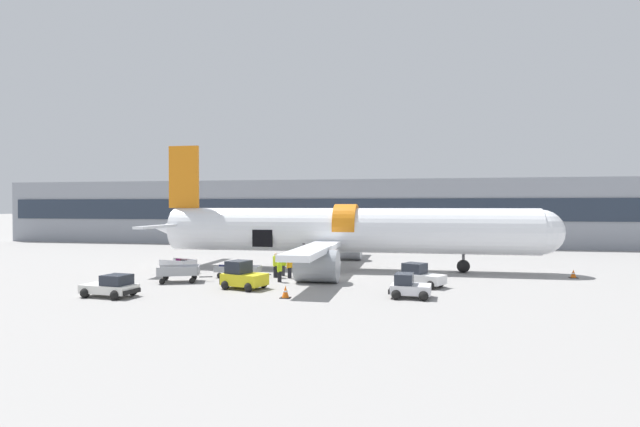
# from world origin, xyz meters

# --- Properties ---
(ground_plane) EXTENTS (500.00, 500.00, 0.00)m
(ground_plane) POSITION_xyz_m (0.00, 0.00, 0.00)
(ground_plane) COLOR gray
(terminal_strip) EXTENTS (106.21, 11.14, 8.73)m
(terminal_strip) POSITION_xyz_m (0.00, 33.58, 4.37)
(terminal_strip) COLOR gray
(terminal_strip) RESTS_ON ground_plane
(airplane) EXTENTS (34.06, 26.72, 10.56)m
(airplane) POSITION_xyz_m (0.00, 4.77, 3.16)
(airplane) COLOR white
(airplane) RESTS_ON ground_plane
(baggage_tug_lead) EXTENTS (2.45, 2.24, 1.39)m
(baggage_tug_lead) POSITION_xyz_m (5.71, -6.92, 0.60)
(baggage_tug_lead) COLOR silver
(baggage_tug_lead) RESTS_ON ground_plane
(baggage_tug_mid) EXTENTS (3.10, 2.62, 1.77)m
(baggage_tug_mid) POSITION_xyz_m (-4.77, -5.78, 0.76)
(baggage_tug_mid) COLOR yellow
(baggage_tug_mid) RESTS_ON ground_plane
(baggage_tug_rear) EXTENTS (3.36, 2.30, 1.31)m
(baggage_tug_rear) POSITION_xyz_m (-11.30, -9.98, 0.59)
(baggage_tug_rear) COLOR silver
(baggage_tug_rear) RESTS_ON ground_plane
(baggage_tug_spare) EXTENTS (3.32, 2.72, 1.51)m
(baggage_tug_spare) POSITION_xyz_m (6.34, -2.73, 0.65)
(baggage_tug_spare) COLOR white
(baggage_tug_spare) RESTS_ON ground_plane
(baggage_cart_loading) EXTENTS (4.23, 1.79, 0.92)m
(baggage_cart_loading) POSITION_xyz_m (-6.87, -1.05, 0.45)
(baggage_cart_loading) COLOR #999BA0
(baggage_cart_loading) RESTS_ON ground_plane
(baggage_cart_queued) EXTENTS (3.79, 2.70, 1.12)m
(baggage_cart_queued) POSITION_xyz_m (-10.01, -3.99, 0.56)
(baggage_cart_queued) COLOR #999BA0
(baggage_cart_queued) RESTS_ON ground_plane
(baggage_cart_empty) EXTENTS (3.55, 2.44, 1.11)m
(baggage_cart_empty) POSITION_xyz_m (-12.22, 0.22, 0.57)
(baggage_cart_empty) COLOR silver
(baggage_cart_empty) RESTS_ON ground_plane
(ground_crew_loader_a) EXTENTS (0.51, 0.53, 1.61)m
(ground_crew_loader_a) POSITION_xyz_m (-2.98, -0.81, 0.85)
(ground_crew_loader_a) COLOR black
(ground_crew_loader_a) RESTS_ON ground_plane
(ground_crew_loader_b) EXTENTS (0.57, 0.43, 1.62)m
(ground_crew_loader_b) POSITION_xyz_m (-3.79, 0.34, 0.85)
(ground_crew_loader_b) COLOR #2D2D33
(ground_crew_loader_b) RESTS_ON ground_plane
(ground_crew_driver) EXTENTS (0.42, 0.55, 1.58)m
(ground_crew_driver) POSITION_xyz_m (-3.20, -2.73, 0.83)
(ground_crew_driver) COLOR black
(ground_crew_driver) RESTS_ON ground_plane
(ground_crew_supervisor) EXTENTS (0.47, 0.64, 1.83)m
(ground_crew_supervisor) POSITION_xyz_m (-4.08, -0.65, 0.96)
(ground_crew_supervisor) COLOR black
(ground_crew_supervisor) RESTS_ON ground_plane
(safety_cone_nose) EXTENTS (0.58, 0.58, 0.61)m
(safety_cone_nose) POSITION_xyz_m (17.46, 3.35, 0.28)
(safety_cone_nose) COLOR black
(safety_cone_nose) RESTS_ON ground_plane
(safety_cone_engine_left) EXTENTS (0.59, 0.59, 0.72)m
(safety_cone_engine_left) POSITION_xyz_m (-1.26, -8.41, 0.34)
(safety_cone_engine_left) COLOR black
(safety_cone_engine_left) RESTS_ON ground_plane
(safety_cone_wingtip) EXTENTS (0.45, 0.45, 0.73)m
(safety_cone_wingtip) POSITION_xyz_m (0.53, -1.68, 0.34)
(safety_cone_wingtip) COLOR black
(safety_cone_wingtip) RESTS_ON ground_plane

